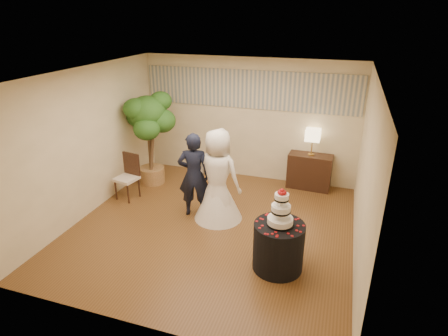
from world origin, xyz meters
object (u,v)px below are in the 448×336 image
(side_chair, at_px, (126,177))
(console, at_px, (309,171))
(table_lamp, at_px, (312,142))
(cake_table, at_px, (278,246))
(wedding_cake, at_px, (281,207))
(ficus_tree, at_px, (149,139))
(bride, at_px, (218,176))
(groom, at_px, (194,175))

(side_chair, bearing_deg, console, 36.78)
(table_lamp, bearing_deg, cake_table, -92.51)
(console, relative_size, side_chair, 0.98)
(wedding_cake, height_order, table_lamp, same)
(console, distance_m, ficus_tree, 3.66)
(table_lamp, bearing_deg, wedding_cake, -92.51)
(cake_table, distance_m, console, 3.08)
(cake_table, bearing_deg, wedding_cake, 0.00)
(table_lamp, height_order, ficus_tree, ficus_tree)
(cake_table, height_order, table_lamp, table_lamp)
(console, height_order, ficus_tree, ficus_tree)
(bride, distance_m, table_lamp, 2.44)
(bride, bearing_deg, cake_table, 150.70)
(ficus_tree, bearing_deg, groom, -35.26)
(table_lamp, relative_size, ficus_tree, 0.27)
(groom, distance_m, ficus_tree, 1.86)
(groom, bearing_deg, bride, 164.29)
(bride, bearing_deg, wedding_cake, 150.70)
(cake_table, distance_m, side_chair, 3.73)
(ficus_tree, bearing_deg, cake_table, -33.52)
(wedding_cake, relative_size, side_chair, 0.62)
(wedding_cake, relative_size, console, 0.63)
(wedding_cake, height_order, side_chair, wedding_cake)
(groom, xyz_separation_m, side_chair, (-1.62, 0.18, -0.35))
(bride, height_order, ficus_tree, ficus_tree)
(ficus_tree, xyz_separation_m, side_chair, (-0.11, -0.89, -0.59))
(cake_table, distance_m, wedding_cake, 0.69)
(groom, relative_size, table_lamp, 2.88)
(wedding_cake, bearing_deg, cake_table, 0.00)
(bride, relative_size, side_chair, 1.85)
(console, bearing_deg, side_chair, -151.36)
(groom, relative_size, bride, 0.94)
(wedding_cake, distance_m, ficus_tree, 4.03)
(groom, distance_m, cake_table, 2.24)
(wedding_cake, distance_m, side_chair, 3.77)
(console, height_order, side_chair, side_chair)
(bride, bearing_deg, console, -117.37)
(cake_table, bearing_deg, console, 87.49)
(cake_table, xyz_separation_m, table_lamp, (0.13, 3.07, 0.69))
(groom, xyz_separation_m, bride, (0.48, -0.00, 0.06))
(groom, bearing_deg, console, -151.67)
(table_lamp, relative_size, side_chair, 0.60)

